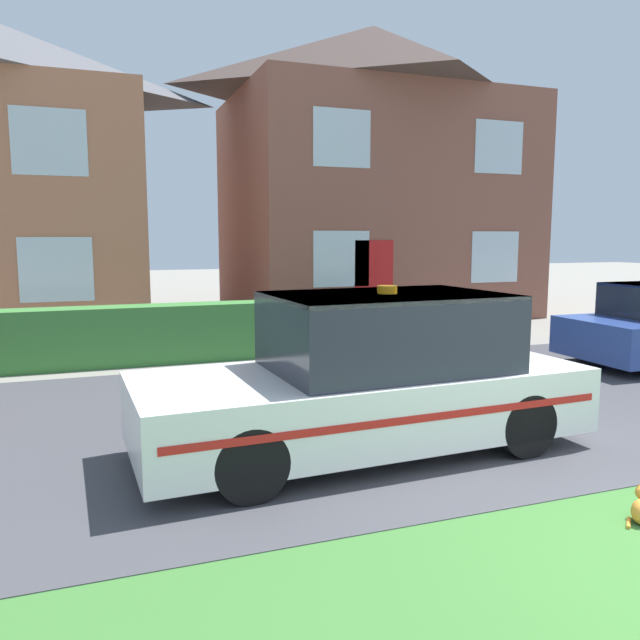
{
  "coord_description": "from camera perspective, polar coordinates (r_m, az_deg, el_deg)",
  "views": [
    {
      "loc": [
        -3.78,
        -2.8,
        2.17
      ],
      "look_at": [
        -0.88,
        5.09,
        1.05
      ],
      "focal_mm": 35.0,
      "sensor_mm": 36.0,
      "label": 1
    }
  ],
  "objects": [
    {
      "name": "road_strip",
      "position": [
        8.28,
        7.82,
        -7.62
      ],
      "size": [
        28.0,
        6.22,
        0.01
      ],
      "primitive_type": "cube",
      "color": "#424247",
      "rests_on": "ground"
    },
    {
      "name": "garden_hedge",
      "position": [
        11.41,
        -7.2,
        -0.88
      ],
      "size": [
        8.11,
        0.64,
        1.01
      ],
      "primitive_type": "cube",
      "color": "#3D7F38",
      "rests_on": "ground"
    },
    {
      "name": "wheelie_bin",
      "position": [
        12.39,
        11.17,
        0.13
      ],
      "size": [
        0.68,
        0.71,
        1.18
      ],
      "rotation": [
        0.0,
        0.0,
        -0.24
      ],
      "color": "black",
      "rests_on": "ground"
    },
    {
      "name": "police_car",
      "position": [
        6.35,
        4.66,
        -5.26
      ],
      "size": [
        4.6,
        1.94,
        1.67
      ],
      "rotation": [
        0.0,
        0.0,
        3.18
      ],
      "color": "black",
      "rests_on": "road_strip"
    },
    {
      "name": "house_right",
      "position": [
        18.22,
        4.8,
        13.47
      ],
      "size": [
        8.1,
        6.16,
        7.95
      ],
      "color": "brown",
      "rests_on": "ground"
    }
  ]
}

